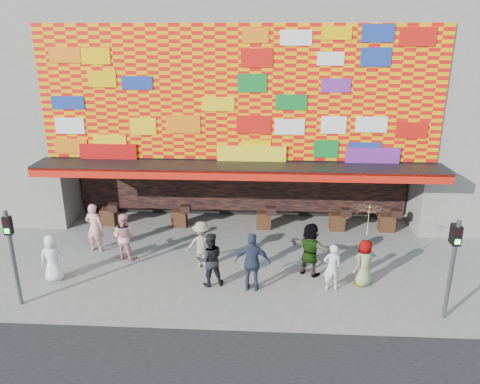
{
  "coord_description": "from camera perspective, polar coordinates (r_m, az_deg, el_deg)",
  "views": [
    {
      "loc": [
        1.04,
        -13.24,
        7.78
      ],
      "look_at": [
        0.17,
        2.0,
        2.46
      ],
      "focal_mm": 35.0,
      "sensor_mm": 36.0,
      "label": 1
    }
  ],
  "objects": [
    {
      "name": "ped_b",
      "position": [
        17.95,
        -17.31,
        -4.16
      ],
      "size": [
        0.73,
        0.54,
        1.85
      ],
      "primitive_type": "imported",
      "rotation": [
        0.0,
        0.0,
        2.98
      ],
      "color": "pink",
      "rests_on": "ground"
    },
    {
      "name": "ped_c",
      "position": [
        14.98,
        -3.69,
        -8.21
      ],
      "size": [
        1.01,
        0.88,
        1.79
      ],
      "primitive_type": "imported",
      "rotation": [
        0.0,
        0.0,
        3.4
      ],
      "color": "black",
      "rests_on": "ground"
    },
    {
      "name": "ground",
      "position": [
        15.39,
        -1.08,
        -11.15
      ],
      "size": [
        90.0,
        90.0,
        0.0
      ],
      "primitive_type": "plane",
      "color": "slate",
      "rests_on": "ground"
    },
    {
      "name": "ped_a",
      "position": [
        16.42,
        -21.89,
        -7.47
      ],
      "size": [
        0.86,
        0.65,
        1.59
      ],
      "primitive_type": "imported",
      "rotation": [
        0.0,
        0.0,
        3.35
      ],
      "color": "white",
      "rests_on": "ground"
    },
    {
      "name": "parasol",
      "position": [
        14.9,
        15.36,
        -3.43
      ],
      "size": [
        1.38,
        1.39,
        1.99
      ],
      "color": "#D4C886",
      "rests_on": "ground"
    },
    {
      "name": "ped_d",
      "position": [
        16.11,
        -4.71,
        -6.4
      ],
      "size": [
        1.13,
        0.71,
        1.67
      ],
      "primitive_type": "imported",
      "rotation": [
        0.0,
        0.0,
        3.23
      ],
      "color": "gray",
      "rests_on": "ground"
    },
    {
      "name": "ped_f",
      "position": [
        15.71,
        8.56,
        -6.93
      ],
      "size": [
        1.74,
        1.33,
        1.83
      ],
      "primitive_type": "imported",
      "rotation": [
        0.0,
        0.0,
        2.61
      ],
      "color": "gray",
      "rests_on": "ground"
    },
    {
      "name": "signal_right",
      "position": [
        14.13,
        24.55,
        -7.44
      ],
      "size": [
        0.22,
        0.2,
        3.0
      ],
      "color": "#59595B",
      "rests_on": "ground"
    },
    {
      "name": "ped_g",
      "position": [
        15.49,
        14.89,
        -8.35
      ],
      "size": [
        0.91,
        0.87,
        1.56
      ],
      "primitive_type": "imported",
      "rotation": [
        0.0,
        0.0,
        3.83
      ],
      "color": "gray",
      "rests_on": "ground"
    },
    {
      "name": "ped_h",
      "position": [
        15.02,
        11.15,
        -8.99
      ],
      "size": [
        0.59,
        0.42,
        1.55
      ],
      "primitive_type": "imported",
      "rotation": [
        0.0,
        0.0,
        3.23
      ],
      "color": "silver",
      "rests_on": "ground"
    },
    {
      "name": "ped_i",
      "position": [
        17.11,
        -13.97,
        -5.27
      ],
      "size": [
        0.95,
        0.81,
        1.71
      ],
      "primitive_type": "imported",
      "rotation": [
        0.0,
        0.0,
        2.93
      ],
      "color": "pink",
      "rests_on": "ground"
    },
    {
      "name": "ped_e",
      "position": [
        14.63,
        1.54,
        -8.57
      ],
      "size": [
        1.15,
        0.53,
        1.92
      ],
      "primitive_type": "imported",
      "rotation": [
        0.0,
        0.0,
        3.08
      ],
      "color": "#2C354E",
      "rests_on": "ground"
    },
    {
      "name": "signal_left",
      "position": [
        15.01,
        -26.07,
        -6.11
      ],
      "size": [
        0.22,
        0.2,
        3.0
      ],
      "color": "#59595B",
      "rests_on": "ground"
    },
    {
      "name": "shop_building",
      "position": [
        21.6,
        0.49,
        12.43
      ],
      "size": [
        15.2,
        9.4,
        10.0
      ],
      "color": "gray",
      "rests_on": "ground"
    }
  ]
}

